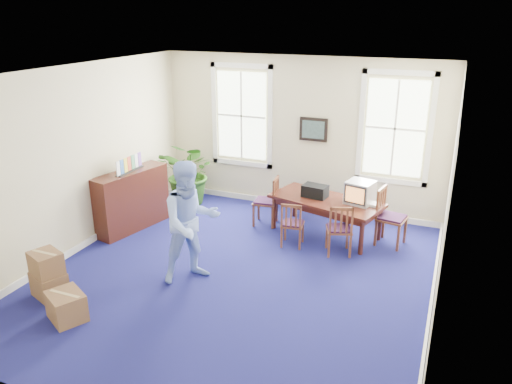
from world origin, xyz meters
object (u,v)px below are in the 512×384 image
at_px(chair_near_left, 293,223).
at_px(man, 191,222).
at_px(conference_table, 325,216).
at_px(crt_tv, 360,192).
at_px(cardboard_boxes, 62,273).
at_px(potted_plant, 191,173).
at_px(credenza, 131,198).

distance_m(chair_near_left, man, 2.12).
xyz_separation_m(chair_near_left, man, (-1.09, -1.73, 0.54)).
relative_size(conference_table, chair_near_left, 2.41).
xyz_separation_m(crt_tv, chair_near_left, (-1.03, -0.75, -0.48)).
distance_m(chair_near_left, cardboard_boxes, 3.92).
bearing_deg(cardboard_boxes, crt_tv, 45.02).
relative_size(conference_table, man, 1.06).
relative_size(crt_tv, cardboard_boxes, 0.38).
height_order(chair_near_left, cardboard_boxes, chair_near_left).
height_order(conference_table, man, man).
bearing_deg(potted_plant, cardboard_boxes, -88.85).
relative_size(chair_near_left, man, 0.44).
xyz_separation_m(credenza, cardboard_boxes, (0.50, -2.46, -0.24)).
bearing_deg(crt_tv, potted_plant, -172.35).
distance_m(chair_near_left, credenza, 3.16).
xyz_separation_m(conference_table, chair_near_left, (-0.42, -0.70, 0.08)).
distance_m(credenza, cardboard_boxes, 2.52).
relative_size(credenza, cardboard_boxes, 1.19).
bearing_deg(credenza, potted_plant, 87.92).
height_order(chair_near_left, potted_plant, potted_plant).
xyz_separation_m(chair_near_left, credenza, (-3.13, -0.45, 0.19)).
distance_m(man, potted_plant, 3.30).
distance_m(crt_tv, credenza, 4.34).
bearing_deg(credenza, chair_near_left, 21.05).
xyz_separation_m(man, potted_plant, (-1.62, 2.86, -0.25)).
xyz_separation_m(conference_table, crt_tv, (0.61, 0.05, 0.56)).
distance_m(conference_table, crt_tv, 0.83).
bearing_deg(chair_near_left, man, 50.30).
distance_m(man, credenza, 2.44).
bearing_deg(man, credenza, 99.21).
xyz_separation_m(chair_near_left, potted_plant, (-2.70, 1.13, 0.29)).
distance_m(conference_table, cardboard_boxes, 4.72).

